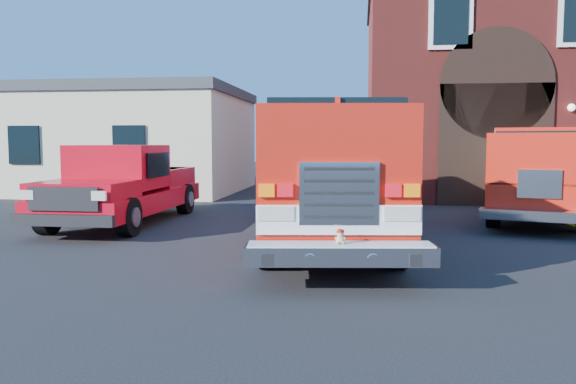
# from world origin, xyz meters

# --- Properties ---
(ground) EXTENTS (100.00, 100.00, 0.00)m
(ground) POSITION_xyz_m (0.00, 0.00, 0.00)
(ground) COLOR black
(ground) RESTS_ON ground
(parking_stripe_far) EXTENTS (0.12, 3.00, 0.01)m
(parking_stripe_far) POSITION_xyz_m (6.50, 7.00, 0.00)
(parking_stripe_far) COLOR yellow
(parking_stripe_far) RESTS_ON ground
(fire_station) EXTENTS (15.20, 10.20, 8.45)m
(fire_station) POSITION_xyz_m (8.99, 13.98, 4.25)
(fire_station) COLOR maroon
(fire_station) RESTS_ON ground
(side_building) EXTENTS (10.20, 8.20, 4.35)m
(side_building) POSITION_xyz_m (-9.00, 13.00, 2.20)
(side_building) COLOR beige
(side_building) RESTS_ON ground
(fire_engine) EXTENTS (3.56, 9.29, 2.79)m
(fire_engine) POSITION_xyz_m (0.34, 2.10, 1.44)
(fire_engine) COLOR black
(fire_engine) RESTS_ON ground
(pickup_truck) EXTENTS (2.24, 6.20, 2.03)m
(pickup_truck) POSITION_xyz_m (-4.92, 3.71, 0.96)
(pickup_truck) COLOR black
(pickup_truck) RESTS_ON ground
(secondary_truck) EXTENTS (4.42, 8.03, 2.49)m
(secondary_truck) POSITION_xyz_m (6.13, 6.42, 1.36)
(secondary_truck) COLOR black
(secondary_truck) RESTS_ON ground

